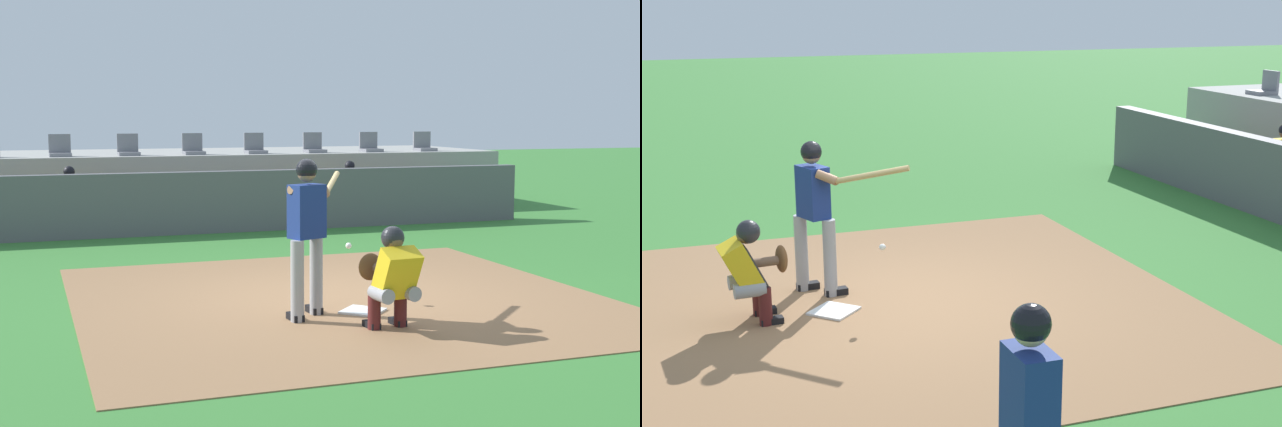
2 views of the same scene
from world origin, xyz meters
The scene contains 17 objects.
ground_plane centered at (0.00, 0.00, 0.00)m, with size 80.00×80.00×0.00m, color #387A33.
dirt_infield centered at (0.00, 0.00, 0.01)m, with size 6.40×6.40×0.01m, color #936B47.
home_plate centered at (0.00, -0.80, 0.02)m, with size 0.44×0.44×0.02m, color white.
batter_at_plate centered at (-0.68, -0.83, 1.04)m, with size 0.98×1.17×1.80m.
catcher_crouched centered at (-0.02, -1.66, 0.61)m, with size 0.51×1.79×1.13m.
dugout_wall centered at (0.00, 6.50, 0.60)m, with size 13.00×0.30×1.20m, color #59595E.
dugout_bench centered at (0.00, 7.50, 0.23)m, with size 11.80×0.44×0.45m, color olive.
dugout_player_0 centered at (-2.81, 7.34, 0.67)m, with size 0.49×0.70×1.30m.
dugout_player_1 centered at (3.06, 7.34, 0.67)m, with size 0.49×0.70×1.30m.
stands_platform centered at (0.00, 10.90, 0.70)m, with size 15.00×4.40×1.40m, color #9E9E99.
stadium_seat_2 centered at (-2.89, 9.38, 1.53)m, with size 0.46×0.46×0.48m.
stadium_seat_3 centered at (-1.44, 9.38, 1.53)m, with size 0.46×0.46×0.48m.
stadium_seat_4 centered at (0.00, 9.38, 1.53)m, with size 0.46×0.46×0.48m.
stadium_seat_5 centered at (1.44, 9.38, 1.53)m, with size 0.46×0.46×0.48m.
stadium_seat_6 centered at (2.89, 9.38, 1.53)m, with size 0.46×0.46×0.48m.
stadium_seat_7 centered at (4.33, 9.38, 1.53)m, with size 0.46×0.46×0.48m.
stadium_seat_8 centered at (5.78, 9.38, 1.53)m, with size 0.46×0.46×0.48m.
Camera 1 is at (-3.67, -9.77, 2.28)m, focal length 47.80 mm.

